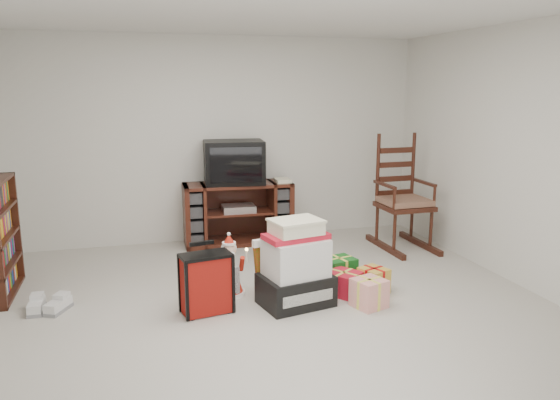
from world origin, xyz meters
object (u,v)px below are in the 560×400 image
(santa_figurine, at_px, (288,266))
(gift_cluster, at_px, (349,279))
(rocking_chair, at_px, (401,207))
(red_suitcase, at_px, (206,283))
(sneaker_pair, at_px, (47,306))
(teddy_bear, at_px, (291,279))
(tv_stand, at_px, (238,213))
(crt_television, at_px, (234,162))
(mrs_claus_figurine, at_px, (230,272))
(gift_pile, at_px, (296,269))

(santa_figurine, relative_size, gift_cluster, 0.74)
(rocking_chair, height_order, red_suitcase, rocking_chair)
(sneaker_pair, bearing_deg, teddy_bear, 5.61)
(tv_stand, xyz_separation_m, rocking_chair, (1.86, -0.66, 0.10))
(gift_cluster, bearing_deg, crt_television, 110.38)
(red_suitcase, bearing_deg, crt_television, 62.16)
(mrs_claus_figurine, relative_size, sneaker_pair, 1.61)
(crt_television, bearing_deg, gift_pile, -80.70)
(sneaker_pair, xyz_separation_m, gift_cluster, (2.67, -0.29, 0.08))
(red_suitcase, height_order, mrs_claus_figurine, red_suitcase)
(red_suitcase, distance_m, teddy_bear, 0.83)
(rocking_chair, xyz_separation_m, red_suitcase, (-2.54, -1.36, -0.21))
(gift_pile, relative_size, santa_figurine, 1.20)
(tv_stand, bearing_deg, red_suitcase, -106.79)
(crt_television, bearing_deg, tv_stand, 3.60)
(teddy_bear, bearing_deg, red_suitcase, -167.40)
(tv_stand, relative_size, teddy_bear, 3.49)
(tv_stand, xyz_separation_m, gift_cluster, (0.67, -1.91, -0.25))
(mrs_claus_figurine, bearing_deg, crt_television, 77.31)
(crt_television, bearing_deg, santa_figurine, -79.14)
(gift_pile, xyz_separation_m, santa_figurine, (0.02, 0.33, -0.09))
(gift_pile, distance_m, red_suitcase, 0.79)
(rocking_chair, bearing_deg, gift_pile, -143.22)
(tv_stand, distance_m, santa_figurine, 1.72)
(rocking_chair, height_order, crt_television, rocking_chair)
(sneaker_pair, height_order, gift_cluster, gift_cluster)
(rocking_chair, height_order, gift_pile, rocking_chair)
(red_suitcase, relative_size, santa_figurine, 0.98)
(tv_stand, bearing_deg, gift_cluster, -68.91)
(gift_pile, bearing_deg, santa_figurine, 74.16)
(teddy_bear, distance_m, santa_figurine, 0.15)
(teddy_bear, distance_m, sneaker_pair, 2.14)
(mrs_claus_figurine, bearing_deg, santa_figurine, -4.59)
(sneaker_pair, relative_size, gift_cluster, 0.42)
(teddy_bear, relative_size, mrs_claus_figurine, 0.65)
(crt_television, bearing_deg, sneaker_pair, -135.06)
(teddy_bear, bearing_deg, sneaker_pair, 174.14)
(rocking_chair, height_order, mrs_claus_figurine, rocking_chair)
(mrs_claus_figurine, height_order, sneaker_pair, mrs_claus_figurine)
(teddy_bear, bearing_deg, crt_television, 95.01)
(gift_cluster, distance_m, crt_television, 2.22)
(teddy_bear, bearing_deg, santa_figurine, 86.75)
(gift_pile, height_order, santa_figurine, gift_pile)
(santa_figurine, distance_m, sneaker_pair, 2.14)
(red_suitcase, relative_size, sneaker_pair, 1.70)
(tv_stand, bearing_deg, sneaker_pair, -139.12)
(gift_pile, bearing_deg, mrs_claus_figurine, 132.30)
(sneaker_pair, bearing_deg, crt_television, 51.18)
(mrs_claus_figurine, xyz_separation_m, gift_cluster, (1.09, -0.24, -0.10))
(teddy_bear, xyz_separation_m, crt_television, (-0.16, 1.85, 0.84))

